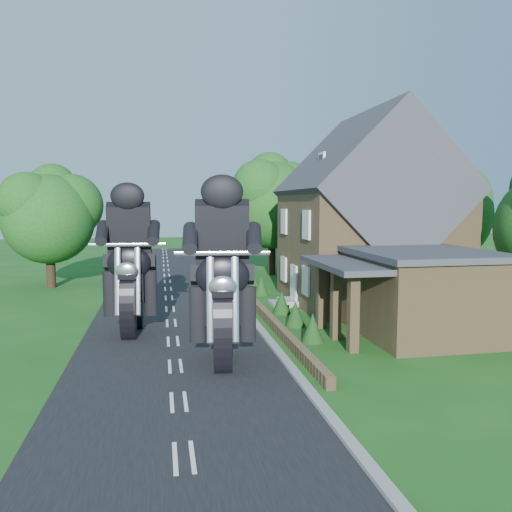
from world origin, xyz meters
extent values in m
plane|color=#164A15|center=(0.00, 0.00, 0.00)|extent=(120.00, 120.00, 0.00)
cube|color=black|center=(0.00, 0.00, 0.01)|extent=(7.00, 80.00, 0.02)
cube|color=gray|center=(3.65, 0.00, 0.06)|extent=(0.30, 80.00, 0.12)
cube|color=brown|center=(4.30, 5.00, 0.20)|extent=(0.30, 22.00, 0.40)
cube|color=brown|center=(10.50, 6.00, 3.00)|extent=(8.00, 8.00, 6.00)
cube|color=#2D2F36|center=(10.50, 6.00, 6.00)|extent=(8.48, 8.64, 8.48)
cube|color=brown|center=(12.50, 6.00, 9.20)|extent=(0.60, 0.90, 1.60)
cube|color=white|center=(7.90, 6.00, 7.50)|extent=(0.12, 0.80, 0.90)
cube|color=black|center=(7.84, 6.00, 7.50)|extent=(0.04, 0.55, 0.65)
cube|color=white|center=(6.44, 6.00, 1.05)|extent=(0.10, 1.10, 2.10)
cube|color=gray|center=(6.10, 6.00, 0.15)|extent=(0.80, 1.60, 0.30)
cube|color=gray|center=(5.60, 6.00, 0.07)|extent=(0.80, 1.60, 0.15)
cube|color=white|center=(6.44, 3.80, 1.60)|extent=(0.10, 1.10, 1.40)
cube|color=black|center=(6.42, 3.80, 1.60)|extent=(0.04, 0.92, 1.22)
cube|color=white|center=(6.44, 8.20, 1.60)|extent=(0.10, 1.10, 1.40)
cube|color=black|center=(6.42, 8.20, 1.60)|extent=(0.04, 0.92, 1.22)
cube|color=white|center=(6.44, 3.80, 4.30)|extent=(0.10, 1.10, 1.40)
cube|color=black|center=(6.42, 3.80, 4.30)|extent=(0.04, 0.92, 1.22)
cube|color=white|center=(6.44, 8.20, 4.30)|extent=(0.10, 1.10, 1.40)
cube|color=black|center=(6.42, 8.20, 4.30)|extent=(0.04, 0.92, 1.22)
cube|color=brown|center=(10.00, -0.80, 1.60)|extent=(5.00, 5.60, 3.20)
cube|color=#2D2F36|center=(10.00, -0.80, 3.32)|extent=(5.30, 5.94, 0.24)
cube|color=#2D2F36|center=(6.90, -0.80, 2.95)|extent=(2.60, 5.32, 0.22)
cube|color=brown|center=(6.30, -2.60, 1.40)|extent=(0.35, 0.35, 2.80)
cube|color=brown|center=(6.30, -0.80, 1.40)|extent=(0.35, 0.35, 2.80)
cube|color=brown|center=(6.30, 1.00, 1.40)|extent=(0.35, 0.35, 2.80)
cylinder|color=black|center=(16.50, 8.50, 1.50)|extent=(0.56, 0.56, 3.00)
sphere|color=#144614|center=(16.50, 8.50, 4.65)|extent=(6.00, 6.00, 6.00)
sphere|color=#144614|center=(17.85, 9.10, 5.55)|extent=(4.32, 4.32, 4.32)
sphere|color=#144614|center=(15.45, 7.60, 5.85)|extent=(3.72, 3.72, 3.72)
sphere|color=#144614|center=(16.60, 9.70, 6.75)|extent=(3.30, 3.30, 3.30)
cylinder|color=black|center=(14.00, 16.00, 1.80)|extent=(0.56, 0.56, 3.60)
sphere|color=#144614|center=(14.00, 16.00, 5.58)|extent=(7.20, 7.20, 7.20)
sphere|color=#144614|center=(15.62, 16.72, 6.66)|extent=(5.18, 5.18, 5.18)
sphere|color=#144614|center=(12.74, 14.92, 7.02)|extent=(4.46, 4.46, 4.46)
sphere|color=#144614|center=(14.10, 17.44, 8.10)|extent=(3.96, 3.96, 3.96)
cylinder|color=black|center=(8.00, 17.00, 1.70)|extent=(0.56, 0.56, 3.40)
sphere|color=#144614|center=(8.00, 17.00, 5.16)|extent=(6.40, 6.40, 6.40)
sphere|color=#144614|center=(9.44, 17.64, 6.12)|extent=(4.61, 4.61, 4.61)
sphere|color=#144614|center=(6.88, 16.04, 6.44)|extent=(3.97, 3.97, 3.97)
sphere|color=#144614|center=(8.10, 18.28, 7.40)|extent=(3.52, 3.52, 3.52)
cylinder|color=black|center=(-7.00, 14.00, 1.40)|extent=(0.56, 0.56, 2.80)
sphere|color=#144614|center=(-7.00, 14.00, 4.34)|extent=(5.60, 5.60, 5.60)
sphere|color=#144614|center=(-5.74, 14.56, 5.18)|extent=(4.03, 4.03, 4.03)
sphere|color=#144614|center=(-7.98, 13.16, 5.46)|extent=(3.47, 3.47, 3.47)
sphere|color=#144614|center=(-6.90, 15.12, 6.30)|extent=(3.08, 3.08, 3.08)
cone|color=black|center=(5.30, -1.00, 0.55)|extent=(0.90, 0.90, 1.10)
cone|color=black|center=(5.30, 1.50, 0.55)|extent=(0.90, 0.90, 1.10)
cone|color=black|center=(5.30, 4.00, 0.55)|extent=(0.90, 0.90, 1.10)
cone|color=black|center=(5.30, 9.00, 0.55)|extent=(0.90, 0.90, 1.10)
cone|color=black|center=(5.30, 11.50, 0.55)|extent=(0.90, 0.90, 1.10)
cone|color=black|center=(5.30, 14.00, 0.55)|extent=(0.90, 0.90, 1.10)
camera|label=1|loc=(-0.38, -19.06, 5.33)|focal=35.00mm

